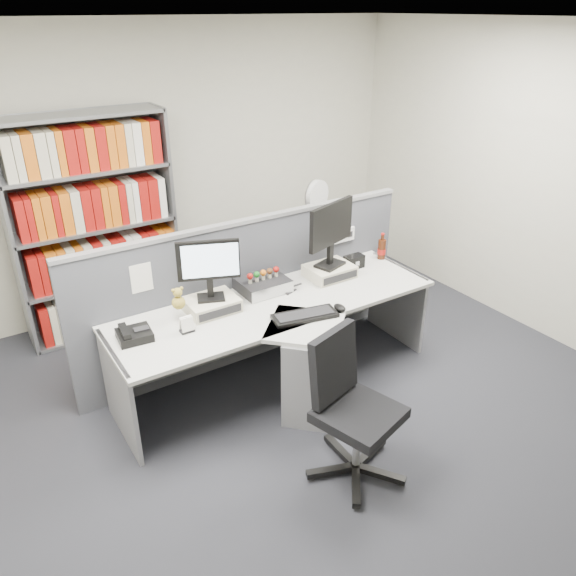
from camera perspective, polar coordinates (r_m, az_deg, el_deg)
ground at (r=4.20m, az=4.95°, el=-14.75°), size 5.50×5.50×0.00m
room_shell at (r=3.30m, az=6.18°, el=9.27°), size 5.04×5.54×2.72m
partition at (r=4.70m, az=-3.89°, el=-0.17°), size 3.00×0.08×1.27m
desk at (r=4.31m, az=0.40°, el=-5.80°), size 2.60×1.20×0.72m
monitor_riser_left at (r=4.24m, az=-7.77°, el=-1.68°), size 0.38×0.31×0.10m
monitor_riser_right at (r=4.75m, az=4.27°, el=1.72°), size 0.38×0.31×0.10m
monitor_left at (r=4.10m, az=-8.05°, el=2.35°), size 0.43×0.21×0.46m
monitor_right at (r=4.60m, az=4.41°, el=5.97°), size 0.52×0.24×0.55m
desktop_pc at (r=4.51m, az=-2.61°, el=0.37°), size 0.38×0.34×0.10m
figurines at (r=4.45m, az=-2.53°, el=1.46°), size 0.29×0.05×0.09m
keyboard at (r=4.13m, az=1.72°, el=-2.81°), size 0.51×0.28×0.03m
mouse at (r=4.24m, az=5.27°, el=-1.99°), size 0.07×0.11×0.04m
desk_phone at (r=4.00m, az=-15.41°, el=-4.58°), size 0.24×0.23×0.10m
desk_calendar at (r=4.00m, az=-10.26°, el=-3.76°), size 0.10×0.07×0.12m
plush_toy at (r=4.09m, az=-11.08°, el=-1.19°), size 0.10×0.10×0.17m
speaker at (r=4.93m, az=6.72°, el=2.68°), size 0.17×0.10×0.11m
cola_bottle at (r=5.13m, az=9.49°, el=3.91°), size 0.07×0.07×0.24m
shelving_unit at (r=5.32m, az=-19.01°, el=5.52°), size 1.41×0.40×2.00m
filing_cabinet at (r=5.98m, az=2.75°, el=2.81°), size 0.45×0.61×0.70m
desk_fan at (r=5.73m, az=2.90°, el=9.02°), size 0.31×0.19×0.53m
office_chair at (r=3.64m, az=6.25°, el=-11.59°), size 0.65×0.63×0.98m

